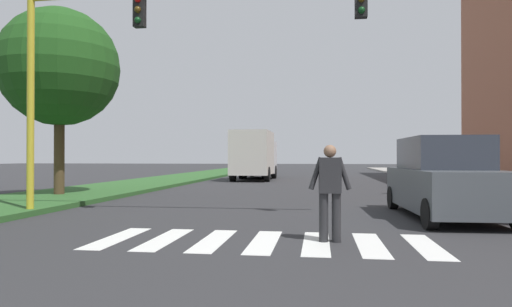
# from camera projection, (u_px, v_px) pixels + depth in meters

# --- Properties ---
(ground_plane) EXTENTS (140.00, 140.00, 0.00)m
(ground_plane) POSITION_uv_depth(u_px,v_px,m) (304.00, 180.00, 28.96)
(ground_plane) COLOR #2D2D30
(crosswalk) EXTENTS (5.85, 2.20, 0.01)m
(crosswalk) POSITION_uv_depth(u_px,v_px,m) (264.00, 242.00, 7.79)
(crosswalk) COLOR silver
(crosswalk) RESTS_ON ground_plane
(median_strip) EXTENTS (4.25, 64.00, 0.15)m
(median_strip) POSITION_uv_depth(u_px,v_px,m) (172.00, 179.00, 28.12)
(median_strip) COLOR #2D5B28
(median_strip) RESTS_ON ground_plane
(tree_mid) EXTENTS (4.23, 4.23, 6.69)m
(tree_mid) POSITION_uv_depth(u_px,v_px,m) (60.00, 68.00, 16.13)
(tree_mid) COLOR #4C3823
(tree_mid) RESTS_ON median_strip
(sidewalk_right) EXTENTS (3.00, 64.00, 0.15)m
(sidewalk_right) POSITION_uv_depth(u_px,v_px,m) (453.00, 181.00, 25.78)
(sidewalk_right) COLOR #9E9991
(sidewalk_right) RESTS_ON ground_plane
(traffic_light_gantry) EXTENTS (9.86, 0.30, 6.00)m
(traffic_light_gantry) POSITION_uv_depth(u_px,v_px,m) (140.00, 39.00, 11.09)
(traffic_light_gantry) COLOR gold
(traffic_light_gantry) RESTS_ON median_strip
(pedestrian_performer) EXTENTS (0.75, 0.26, 1.69)m
(pedestrian_performer) POSITION_uv_depth(u_px,v_px,m) (330.00, 188.00, 7.79)
(pedestrian_performer) COLOR #262628
(pedestrian_performer) RESTS_ON ground_plane
(suv_crossing) EXTENTS (2.12, 4.67, 1.97)m
(suv_crossing) POSITION_uv_depth(u_px,v_px,m) (444.00, 179.00, 10.92)
(suv_crossing) COLOR #474C51
(suv_crossing) RESTS_ON ground_plane
(sedan_midblock) EXTENTS (2.12, 4.33, 1.71)m
(sedan_midblock) POSITION_uv_depth(u_px,v_px,m) (258.00, 167.00, 31.94)
(sedan_midblock) COLOR black
(sedan_midblock) RESTS_ON ground_plane
(truck_box_delivery) EXTENTS (2.40, 6.20, 3.10)m
(truck_box_delivery) POSITION_uv_depth(u_px,v_px,m) (254.00, 155.00, 28.97)
(truck_box_delivery) COLOR silver
(truck_box_delivery) RESTS_ON ground_plane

